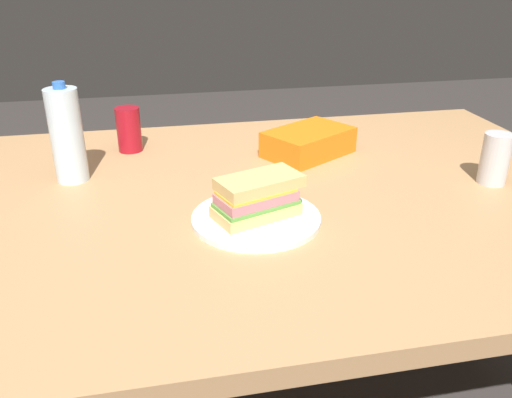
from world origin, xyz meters
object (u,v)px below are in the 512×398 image
(dining_table, at_px, (245,223))
(soda_can_red, at_px, (129,130))
(water_bottle_tall, at_px, (67,135))
(paper_plate, at_px, (256,218))
(soda_can_silver, at_px, (495,159))
(chip_bag, at_px, (308,142))
(sandwich, at_px, (257,197))

(dining_table, height_order, soda_can_red, soda_can_red)
(dining_table, height_order, water_bottle_tall, water_bottle_tall)
(dining_table, bearing_deg, paper_plate, -90.11)
(dining_table, bearing_deg, soda_can_silver, -4.95)
(chip_bag, bearing_deg, soda_can_red, -46.27)
(chip_bag, bearing_deg, sandwich, 27.72)
(dining_table, relative_size, soda_can_red, 14.60)
(sandwich, height_order, soda_can_silver, soda_can_silver)
(water_bottle_tall, bearing_deg, paper_plate, -37.63)
(paper_plate, relative_size, chip_bag, 1.16)
(dining_table, xyz_separation_m, soda_can_silver, (0.59, -0.05, 0.13))
(sandwich, height_order, chip_bag, sandwich)
(sandwich, distance_m, water_bottle_tall, 0.50)
(sandwich, bearing_deg, paper_plate, -133.36)
(paper_plate, distance_m, chip_bag, 0.42)
(dining_table, distance_m, sandwich, 0.18)
(paper_plate, xyz_separation_m, soda_can_silver, (0.59, 0.08, 0.06))
(sandwich, distance_m, soda_can_red, 0.55)
(dining_table, xyz_separation_m, sandwich, (0.00, -0.13, 0.13))
(sandwich, distance_m, soda_can_silver, 0.60)
(paper_plate, bearing_deg, chip_bag, 58.72)
(chip_bag, relative_size, water_bottle_tall, 0.96)
(soda_can_red, relative_size, water_bottle_tall, 0.51)
(dining_table, xyz_separation_m, water_bottle_tall, (-0.39, 0.17, 0.19))
(dining_table, distance_m, chip_bag, 0.33)
(sandwich, bearing_deg, chip_bag, 58.84)
(soda_can_red, xyz_separation_m, chip_bag, (0.48, -0.13, -0.03))
(dining_table, distance_m, water_bottle_tall, 0.47)
(sandwich, xyz_separation_m, soda_can_silver, (0.59, 0.08, 0.01))
(dining_table, height_order, sandwich, sandwich)
(dining_table, relative_size, soda_can_silver, 14.60)
(paper_plate, height_order, soda_can_silver, soda_can_silver)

